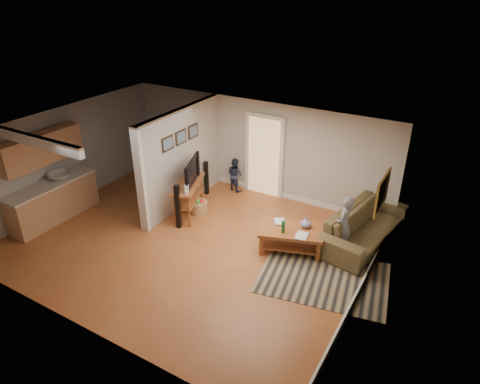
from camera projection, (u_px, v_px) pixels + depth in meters
name	position (u px, v px, depth m)	size (l,w,h in m)	color
ground	(191.00, 242.00, 9.51)	(7.50, 7.50, 0.00)	#964926
room_shell	(160.00, 165.00, 9.65)	(7.54, 6.02, 2.52)	#A7A5A0
area_rug	(323.00, 277.00, 8.39)	(2.45, 1.79, 0.01)	black
sofa	(363.00, 240.00, 9.55)	(2.58, 1.01, 0.75)	#453722
coffee_table	(292.00, 233.00, 9.06)	(1.51, 1.16, 0.79)	brown
tv_console	(189.00, 186.00, 10.25)	(0.95, 1.44, 1.16)	brown
speaker_left	(178.00, 207.00, 9.81)	(0.11, 0.11, 1.10)	black
speaker_right	(206.00, 178.00, 11.37)	(0.09, 0.09, 0.93)	black
toy_basket	(199.00, 206.00, 10.61)	(0.45, 0.45, 0.40)	olive
child	(340.00, 251.00, 9.18)	(0.48, 0.32, 1.32)	gray
toddler	(235.00, 190.00, 11.79)	(0.45, 0.35, 0.93)	#212946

